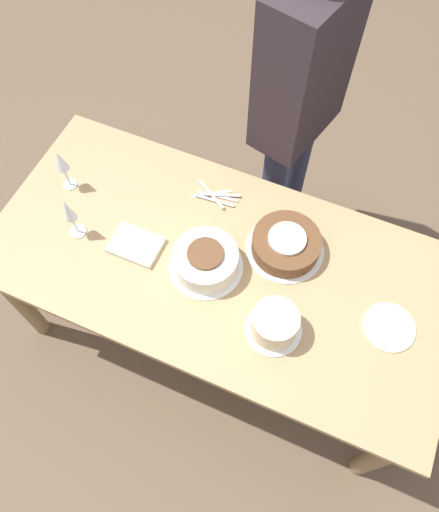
{
  "coord_description": "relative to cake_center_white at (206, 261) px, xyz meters",
  "views": [
    {
      "loc": [
        -0.35,
        0.8,
        2.4
      ],
      "look_at": [
        0.0,
        0.0,
        0.77
      ],
      "focal_mm": 35.0,
      "sensor_mm": 36.0,
      "label": 1
    }
  ],
  "objects": [
    {
      "name": "cake_front_chocolate",
      "position": [
        -0.25,
        -0.19,
        -0.01
      ],
      "size": [
        0.3,
        0.3,
        0.09
      ],
      "color": "white",
      "rests_on": "dining_table"
    },
    {
      "name": "wine_glass_far",
      "position": [
        0.52,
        0.06,
        0.09
      ],
      "size": [
        0.07,
        0.07,
        0.21
      ],
      "color": "silver",
      "rests_on": "dining_table"
    },
    {
      "name": "napkin_stack",
      "position": [
        0.28,
        0.03,
        -0.04
      ],
      "size": [
        0.19,
        0.14,
        0.02
      ],
      "color": "silver",
      "rests_on": "dining_table"
    },
    {
      "name": "cake_center_white",
      "position": [
        0.0,
        0.0,
        0.0
      ],
      "size": [
        0.28,
        0.28,
        0.11
      ],
      "color": "white",
      "rests_on": "dining_table"
    },
    {
      "name": "dining_table",
      "position": [
        -0.04,
        -0.04,
        -0.15
      ],
      "size": [
        1.79,
        0.86,
        0.72
      ],
      "color": "tan",
      "rests_on": "ground_plane"
    },
    {
      "name": "person_cutting",
      "position": [
        -0.09,
        -0.73,
        0.2
      ],
      "size": [
        0.31,
        0.44,
        1.62
      ],
      "rotation": [
        0.0,
        0.0,
        1.32
      ],
      "color": "#2D334C",
      "rests_on": "ground_plane"
    },
    {
      "name": "ground_plane",
      "position": [
        -0.04,
        -0.04,
        -0.77
      ],
      "size": [
        12.0,
        12.0,
        0.0
      ],
      "primitive_type": "plane",
      "color": "brown"
    },
    {
      "name": "cake_back_decorated",
      "position": [
        -0.32,
        0.13,
        0.01
      ],
      "size": [
        0.2,
        0.2,
        0.12
      ],
      "color": "white",
      "rests_on": "dining_table"
    },
    {
      "name": "dessert_plate_left",
      "position": [
        -0.7,
        -0.04,
        -0.05
      ],
      "size": [
        0.19,
        0.19,
        0.01
      ],
      "color": "beige",
      "rests_on": "dining_table"
    },
    {
      "name": "wine_glass_near",
      "position": [
        0.67,
        -0.12,
        0.1
      ],
      "size": [
        0.06,
        0.06,
        0.2
      ],
      "color": "silver",
      "rests_on": "dining_table"
    },
    {
      "name": "fork_pile",
      "position": [
        0.1,
        -0.31,
        -0.04
      ],
      "size": [
        0.19,
        0.11,
        0.01
      ],
      "color": "silver",
      "rests_on": "dining_table"
    }
  ]
}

